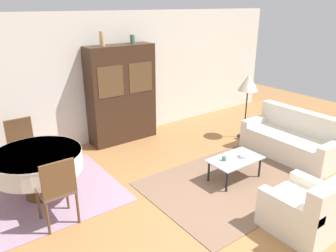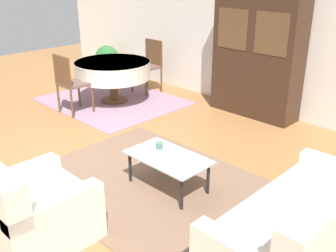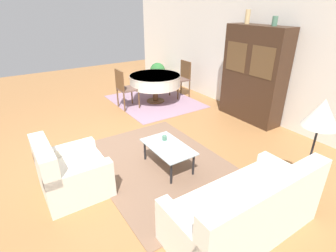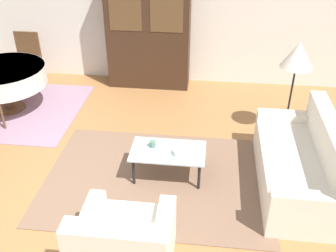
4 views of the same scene
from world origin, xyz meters
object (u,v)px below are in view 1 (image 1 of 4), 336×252
vase_tall (102,39)px  vase_short (132,39)px  couch (292,141)px  dining_table (37,162)px  cup (224,158)px  bowl (245,155)px  dining_chair_near (57,188)px  display_cabinet (122,94)px  dining_chair_far (22,143)px  coffee_table (235,161)px  armchair (307,210)px  floor_lamp (248,84)px

vase_tall → vase_short: bearing=0.0°
couch → dining_table: 4.66m
cup → bowl: size_ratio=0.41×
vase_short → dining_chair_near: bearing=-139.2°
couch → dining_chair_near: 4.47m
display_cabinet → dining_chair_far: size_ratio=2.09×
coffee_table → dining_chair_near: size_ratio=0.94×
armchair → bowl: armchair is taller
floor_lamp → cup: floor_lamp is taller
couch → display_cabinet: (-2.27, 2.69, 0.72)m
dining_table → couch: bearing=-18.2°
dining_table → cup: dining_table is taller
dining_table → bowl: bearing=-26.7°
display_cabinet → bowl: size_ratio=10.73×
vase_short → coffee_table: bearing=-82.8°
armchair → dining_table: armchair is taller
dining_chair_near → floor_lamp: 4.51m
cup → vase_tall: 3.26m
dining_chair_near → vase_short: vase_short is taller
display_cabinet → cup: bearing=-80.2°
dining_chair_near → bowl: bearing=-11.6°
dining_chair_far → coffee_table: bearing=140.2°
floor_lamp → display_cabinet: bearing=146.8°
armchair → dining_chair_near: 3.29m
armchair → coffee_table: armchair is taller
dining_chair_far → bowl: dining_chair_far is taller
armchair → dining_chair_near: bearing=141.6°
dining_table → cup: size_ratio=17.22×
dining_chair_far → bowl: 3.82m
armchair → vase_short: vase_short is taller
dining_chair_near → floor_lamp: (4.42, 0.64, 0.64)m
dining_table → dining_chair_near: 0.89m
dining_chair_far → floor_lamp: 4.61m
floor_lamp → vase_tall: bearing=150.5°
display_cabinet → bowl: 2.92m
armchair → dining_table: 3.91m
vase_short → cup: bearing=-87.0°
couch → vase_short: size_ratio=10.13×
floor_lamp → coffee_table: bearing=-143.3°
dining_table → vase_short: vase_short is taller
dining_table → vase_short: (2.47, 1.24, 1.55)m
vase_short → dining_chair_far: bearing=-172.0°
cup → vase_short: vase_short is taller
dining_table → vase_tall: bearing=34.7°
couch → vase_tall: 4.21m
coffee_table → display_cabinet: bearing=103.7°
dining_chair_far → vase_tall: (1.79, 0.35, 1.62)m
couch → vase_short: vase_short is taller
display_cabinet → vase_tall: size_ratio=7.27×
display_cabinet → vase_short: 1.16m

